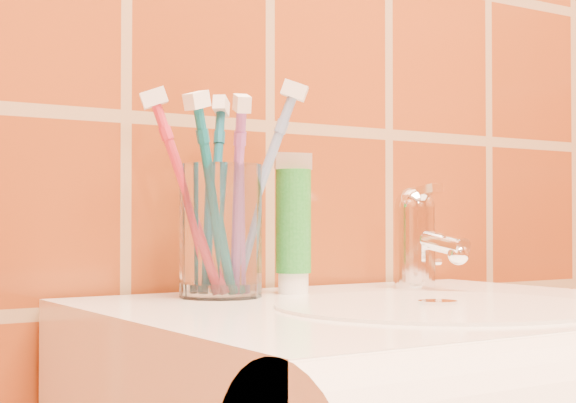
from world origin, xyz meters
TOP-DOWN VIEW (x-y plane):
  - glass_tumbler at (-0.12, 1.11)m, footprint 0.10×0.10m
  - toothpaste_tube at (-0.03, 1.11)m, footprint 0.04×0.04m
  - faucet at (0.14, 1.09)m, footprint 0.05×0.11m
  - toothbrush_0 at (-0.14, 1.09)m, footprint 0.12×0.10m
  - toothbrush_1 at (-0.08, 1.09)m, footprint 0.16×0.15m
  - toothbrush_2 at (-0.11, 1.13)m, footprint 0.12×0.13m
  - toothbrush_3 at (-0.15, 1.11)m, footprint 0.14×0.13m
  - toothbrush_4 at (-0.12, 1.08)m, footprint 0.08×0.13m

SIDE VIEW (x-z plane):
  - faucet at x=0.14m, z-range 0.85..0.97m
  - glass_tumbler at x=-0.12m, z-range 0.85..0.99m
  - toothpaste_tube at x=-0.03m, z-range 0.85..1.00m
  - toothbrush_4 at x=-0.12m, z-range 0.84..1.06m
  - toothbrush_0 at x=-0.14m, z-range 0.84..1.06m
  - toothbrush_3 at x=-0.15m, z-range 0.84..1.06m
  - toothbrush_2 at x=-0.11m, z-range 0.84..1.07m
  - toothbrush_1 at x=-0.08m, z-range 0.84..1.08m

